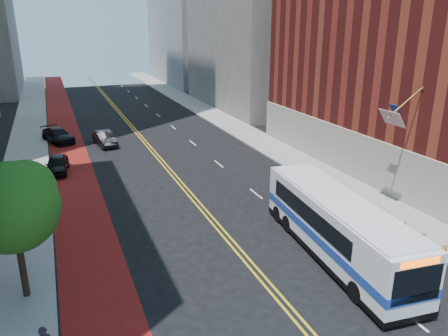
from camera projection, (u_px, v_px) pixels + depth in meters
The scene contains 13 objects.
ground at pixel (295, 316), 19.77m from camera, with size 160.00×160.00×0.00m, color black.
sidewalk_left at pixel (26, 159), 41.96m from camera, with size 4.00×140.00×0.15m, color gray.
sidewalk_right at pixel (252, 136), 50.37m from camera, with size 4.00×140.00×0.15m, color gray.
bus_lane_paint at pixel (69, 156), 43.35m from camera, with size 3.60×140.00×0.01m, color #610E0D.
center_line_inner at pixel (148, 148), 46.13m from camera, with size 0.14×140.00×0.01m, color gold.
center_line_outer at pixel (151, 147), 46.25m from camera, with size 0.14×140.00×0.01m, color gold.
lane_dashes at pixel (173, 127), 54.91m from camera, with size 0.14×98.20×0.01m.
construction_barriers at pixel (406, 234), 25.94m from camera, with size 1.42×10.91×1.00m.
street_tree at pixel (13, 203), 19.59m from camera, with size 4.20×4.20×6.70m.
transit_bus at pixel (336, 225), 24.38m from camera, with size 3.93×13.04×3.53m.
car_a at pixel (57, 164), 38.29m from camera, with size 1.79×4.46×1.52m, color black.
car_b at pixel (105, 138), 46.69m from camera, with size 1.63×4.69×1.54m, color black.
car_c at pixel (58, 135), 48.04m from camera, with size 2.13×5.25×1.52m, color black.
Camera 1 is at (-9.11, -14.24, 12.68)m, focal length 35.00 mm.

